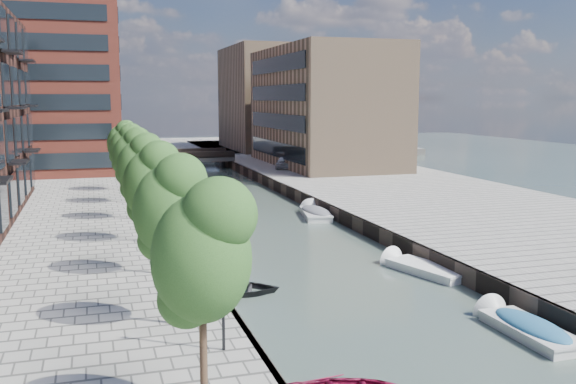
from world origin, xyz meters
name	(u,v)px	position (x,y,z in m)	size (l,w,h in m)	color
water	(233,208)	(0.00, 40.00, 0.00)	(300.00, 300.00, 0.00)	#38473F
quay_right	(408,194)	(16.00, 40.00, 0.50)	(20.00, 140.00, 1.00)	gray
quay_wall_left	(158,205)	(-6.10, 40.00, 0.50)	(0.25, 140.00, 1.00)	#332823
quay_wall_right	(303,199)	(6.10, 40.00, 0.50)	(0.25, 140.00, 1.00)	#332823
far_closure	(159,148)	(0.00, 100.00, 0.50)	(80.00, 40.00, 1.00)	gray
tower	(29,33)	(-17.00, 65.00, 16.00)	(18.00, 18.00, 30.00)	brown
tan_block_near	(324,107)	(16.00, 62.00, 8.00)	(12.00, 25.00, 14.00)	#95785B
tan_block_far	(267,98)	(16.00, 88.00, 9.00)	(12.00, 20.00, 16.00)	#95785B
bridge	(181,157)	(0.00, 72.00, 1.39)	(13.00, 6.00, 1.30)	gray
tree_0	(201,249)	(-8.50, 4.00, 5.31)	(2.50, 2.50, 5.95)	#382619
tree_1	(168,205)	(-8.50, 11.00, 5.31)	(2.50, 2.50, 5.95)	#382619
tree_2	(151,180)	(-8.50, 18.00, 5.31)	(2.50, 2.50, 5.95)	#382619
tree_3	(139,165)	(-8.50, 25.00, 5.31)	(2.50, 2.50, 5.95)	#382619
tree_4	(132,155)	(-8.50, 32.00, 5.31)	(2.50, 2.50, 5.95)	#382619
tree_5	(126,147)	(-8.50, 39.00, 5.31)	(2.50, 2.50, 5.95)	#382619
tree_6	(122,141)	(-8.50, 46.00, 5.31)	(2.50, 2.50, 5.95)	#382619
lamp_0	(223,274)	(-7.20, 8.00, 3.51)	(0.24, 0.24, 4.12)	black
lamp_1	(166,199)	(-7.20, 24.00, 3.51)	(0.24, 0.24, 4.12)	black
lamp_2	(143,168)	(-7.20, 40.00, 3.51)	(0.24, 0.24, 4.12)	black
sloop_1	(235,293)	(-4.88, 16.97, 0.00)	(2.96, 4.15, 0.86)	#232326
sloop_3	(206,251)	(-4.74, 25.71, 0.00)	(3.14, 4.40, 0.91)	silver
sloop_4	(176,223)	(-5.40, 34.66, 0.00)	(3.39, 4.74, 0.98)	black
motorboat_2	(418,269)	(5.16, 18.00, 0.10)	(3.12, 5.34, 1.68)	white
motorboat_3	(523,327)	(4.72, 8.75, 0.20)	(1.76, 4.94, 1.64)	silver
motorboat_4	(315,213)	(5.24, 34.55, 0.22)	(2.89, 5.72, 1.82)	silver
car	(284,162)	(10.15, 59.14, 1.71)	(1.68, 4.18, 1.42)	#B6B7BB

